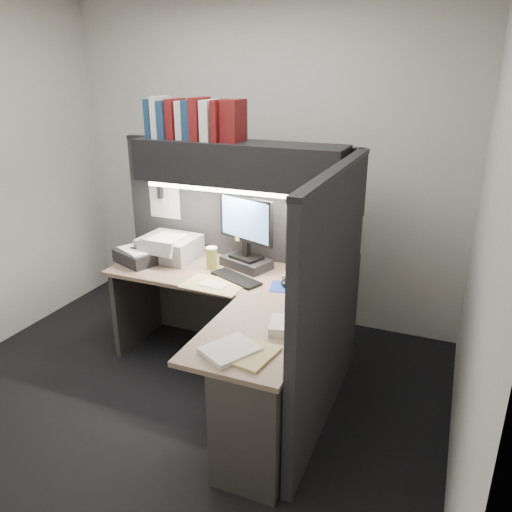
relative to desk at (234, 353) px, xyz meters
The scene contains 22 objects.
floor 0.61m from the desk, behind, with size 3.50×3.50×0.00m, color black.
wall_back 1.81m from the desk, 105.82° to the left, with size 3.50×0.04×2.70m, color silver.
wall_right 1.61m from the desk, ahead, with size 0.04×3.00×2.70m, color silver.
partition_back 1.07m from the desk, 113.00° to the left, with size 1.90×0.06×1.60m, color black.
partition_right 0.68m from the desk, 18.19° to the left, with size 0.06×1.50×1.60m, color black.
desk is the anchor object (origin of this frame).
overhead_shelf 1.33m from the desk, 111.79° to the left, with size 1.55×0.34×0.30m, color black.
task_light_tube 1.12m from the desk, 116.16° to the left, with size 0.04×0.04×1.32m, color white.
monitor 0.91m from the desk, 107.46° to the left, with size 0.48×0.34×0.54m.
keyboard 0.59m from the desk, 112.63° to the left, with size 0.40×0.13×0.02m, color black.
mousepad 0.59m from the desk, 70.09° to the left, with size 0.22×0.20×0.00m, color navy.
mouse 0.61m from the desk, 72.12° to the left, with size 0.07×0.11×0.04m, color black.
telephone 0.77m from the desk, 69.59° to the left, with size 0.22×0.23×0.09m, color #C3B296.
coffee_cup 0.84m from the desk, 127.02° to the left, with size 0.08×0.08×0.15m, color #D2BF54.
printer 1.16m from the desk, 141.67° to the left, with size 0.42×0.36×0.17m, color #9B9EA1.
notebook_stack 1.20m from the desk, 153.94° to the left, with size 0.33×0.27×0.10m, color black.
open_folder 0.53m from the desk, 132.70° to the left, with size 0.41×0.27×0.01m, color tan.
paper_stack_a 0.51m from the desk, ahead, with size 0.24×0.20×0.05m, color white.
paper_stack_b 0.55m from the desk, 66.87° to the right, with size 0.22×0.28×0.03m, color white.
manila_stack 0.59m from the desk, 54.08° to the right, with size 0.22×0.27×0.02m, color tan.
binder_row 1.67m from the desk, 130.07° to the left, with size 0.73×0.26×0.29m.
pinned_papers 0.83m from the desk, 90.40° to the left, with size 1.76×1.31×0.51m.
Camera 1 is at (1.60, -2.47, 2.12)m, focal length 35.00 mm.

